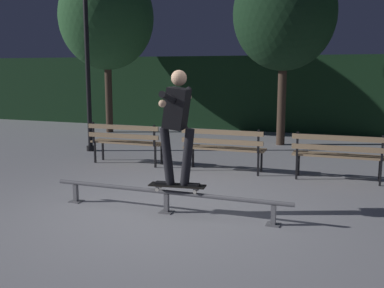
# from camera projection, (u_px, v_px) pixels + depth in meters

# --- Properties ---
(ground_plane) EXTENTS (90.00, 90.00, 0.00)m
(ground_plane) POSITION_uv_depth(u_px,v_px,m) (165.00, 214.00, 6.23)
(ground_plane) COLOR #99999E
(hedge_backdrop) EXTENTS (24.00, 1.20, 2.41)m
(hedge_backdrop) POSITION_uv_depth(u_px,v_px,m) (280.00, 93.00, 14.71)
(hedge_backdrop) COLOR black
(hedge_backdrop) RESTS_ON ground
(grind_rail) EXTENTS (3.51, 0.18, 0.32)m
(grind_rail) POSITION_uv_depth(u_px,v_px,m) (166.00, 195.00, 6.25)
(grind_rail) COLOR slate
(grind_rail) RESTS_ON ground
(skateboard) EXTENTS (0.80, 0.29, 0.09)m
(skateboard) POSITION_uv_depth(u_px,v_px,m) (177.00, 186.00, 6.17)
(skateboard) COLOR black
(skateboard) RESTS_ON grind_rail
(skateboarder) EXTENTS (0.63, 1.40, 1.56)m
(skateboarder) POSITION_uv_depth(u_px,v_px,m) (177.00, 118.00, 6.01)
(skateboarder) COLOR black
(skateboarder) RESTS_ON skateboard
(park_bench_leftmost) EXTENTS (1.60, 0.43, 0.88)m
(park_bench_leftmost) POSITION_uv_depth(u_px,v_px,m) (126.00, 139.00, 9.39)
(park_bench_leftmost) COLOR black
(park_bench_leftmost) RESTS_ON ground
(park_bench_left_center) EXTENTS (1.60, 0.43, 0.88)m
(park_bench_left_center) POSITION_uv_depth(u_px,v_px,m) (223.00, 145.00, 8.67)
(park_bench_left_center) COLOR black
(park_bench_left_center) RESTS_ON ground
(park_bench_right_center) EXTENTS (1.60, 0.43, 0.88)m
(park_bench_right_center) POSITION_uv_depth(u_px,v_px,m) (338.00, 152.00, 7.94)
(park_bench_right_center) COLOR black
(park_bench_right_center) RESTS_ON ground
(tree_far_left) EXTENTS (2.90, 2.90, 5.15)m
(tree_far_left) POSITION_uv_depth(u_px,v_px,m) (106.00, 18.00, 13.80)
(tree_far_left) COLOR #3D2D23
(tree_far_left) RESTS_ON ground
(tree_behind_benches) EXTENTS (2.61, 2.61, 4.81)m
(tree_behind_benches) POSITION_uv_depth(u_px,v_px,m) (284.00, 14.00, 11.42)
(tree_behind_benches) COLOR #3D2D23
(tree_behind_benches) RESTS_ON ground
(lamp_post_left) EXTENTS (0.32, 0.32, 3.90)m
(lamp_post_left) POSITION_uv_depth(u_px,v_px,m) (87.00, 48.00, 10.67)
(lamp_post_left) COLOR black
(lamp_post_left) RESTS_ON ground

